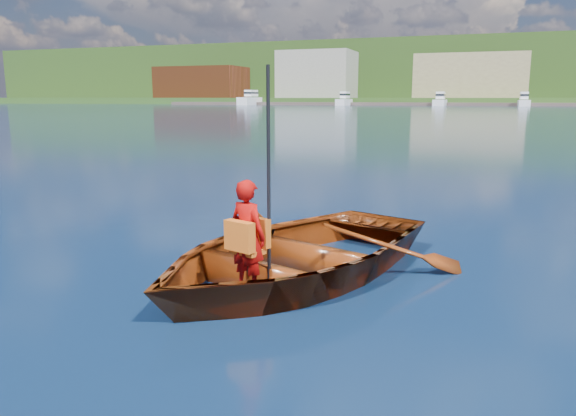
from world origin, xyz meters
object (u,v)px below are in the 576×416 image
(rowboat, at_px, (293,253))
(marina_yachts, at_px, (547,101))
(child_paddler, at_px, (248,235))
(dock, at_px, (450,104))

(rowboat, relative_size, marina_yachts, 0.03)
(rowboat, xyz_separation_m, child_paddler, (-0.16, -0.90, 0.40))
(rowboat, xyz_separation_m, dock, (-7.98, 147.04, 0.12))
(child_paddler, height_order, dock, child_paddler)
(rowboat, relative_size, dock, 0.03)
(rowboat, distance_m, dock, 147.26)
(rowboat, distance_m, child_paddler, 1.00)
(marina_yachts, bearing_deg, rowboat, -95.75)
(marina_yachts, bearing_deg, dock, 168.10)
(dock, height_order, marina_yachts, marina_yachts)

